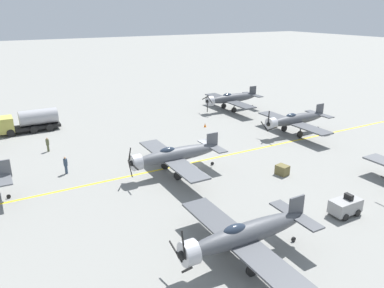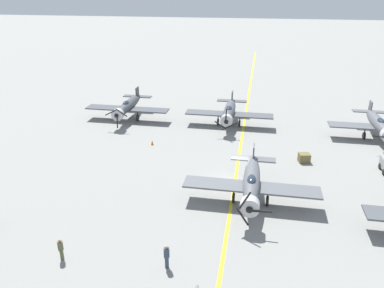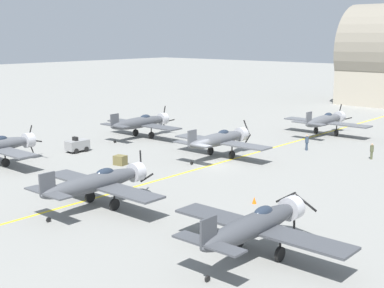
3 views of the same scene
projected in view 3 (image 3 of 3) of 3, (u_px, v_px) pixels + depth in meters
ground_plane at (209, 166)px, 54.94m from camera, size 400.00×400.00×0.00m
taxiway_stripe at (209, 166)px, 54.94m from camera, size 0.30×160.00×0.01m
airplane_far_center at (325, 120)px, 71.42m from camera, size 12.00×9.98×3.78m
airplane_near_center at (98, 182)px, 41.28m from camera, size 12.00×9.98×3.80m
airplane_mid_center at (219, 139)px, 58.32m from camera, size 12.00×9.98×3.65m
airplane_mid_left at (141, 123)px, 69.70m from camera, size 12.00×9.98×3.76m
airplane_near_right at (256, 225)px, 31.99m from camera, size 12.00×9.98×3.65m
tow_tractor at (77, 145)px, 61.41m from camera, size 1.57×2.60×1.79m
ground_crew_walking at (372, 151)px, 57.68m from camera, size 0.38×0.38×1.74m
ground_crew_inspecting at (307, 142)px, 62.18m from camera, size 0.40×0.40×1.85m
supply_crate_by_tanker at (120, 160)px, 55.23m from camera, size 1.36×1.20×0.99m
traffic_cone at (254, 200)px, 42.52m from camera, size 0.36×0.36×0.55m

